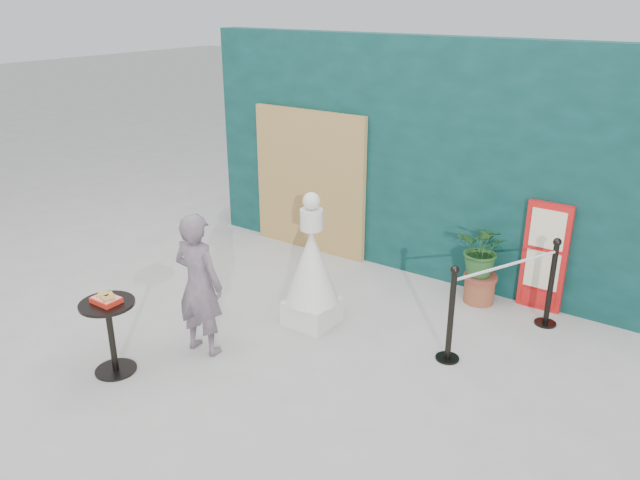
# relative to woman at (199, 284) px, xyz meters

# --- Properties ---
(ground) EXTENTS (60.00, 60.00, 0.00)m
(ground) POSITION_rel_woman_xyz_m (0.66, -0.04, -0.75)
(ground) COLOR #ADAAA5
(ground) RESTS_ON ground
(back_wall) EXTENTS (6.00, 0.30, 3.00)m
(back_wall) POSITION_rel_woman_xyz_m (0.66, 3.11, 0.75)
(back_wall) COLOR #0A2D2A
(back_wall) RESTS_ON ground
(bamboo_fence) EXTENTS (1.80, 0.08, 2.00)m
(bamboo_fence) POSITION_rel_woman_xyz_m (-0.74, 2.90, 0.25)
(bamboo_fence) COLOR tan
(bamboo_fence) RESTS_ON ground
(woman) EXTENTS (0.58, 0.41, 1.50)m
(woman) POSITION_rel_woman_xyz_m (0.00, 0.00, 0.00)
(woman) COLOR slate
(woman) RESTS_ON ground
(menu_board) EXTENTS (0.50, 0.07, 1.30)m
(menu_board) POSITION_rel_woman_xyz_m (2.56, 2.92, -0.10)
(menu_board) COLOR red
(menu_board) RESTS_ON ground
(statue) EXTENTS (0.60, 0.60, 1.53)m
(statue) POSITION_rel_woman_xyz_m (0.59, 1.11, -0.13)
(statue) COLOR silver
(statue) RESTS_ON ground
(cafe_table) EXTENTS (0.52, 0.52, 0.75)m
(cafe_table) POSITION_rel_woman_xyz_m (-0.43, -0.78, -0.25)
(cafe_table) COLOR black
(cafe_table) RESTS_ON ground
(food_basket) EXTENTS (0.26, 0.19, 0.11)m
(food_basket) POSITION_rel_woman_xyz_m (-0.43, -0.78, 0.04)
(food_basket) COLOR red
(food_basket) RESTS_ON cafe_table
(planter) EXTENTS (0.59, 0.51, 1.00)m
(planter) POSITION_rel_woman_xyz_m (1.93, 2.68, -0.17)
(planter) COLOR brown
(planter) RESTS_ON ground
(stanchion_barrier) EXTENTS (0.84, 1.54, 1.03)m
(stanchion_barrier) POSITION_rel_woman_xyz_m (2.45, 1.94, -0.26)
(stanchion_barrier) COLOR black
(stanchion_barrier) RESTS_ON ground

